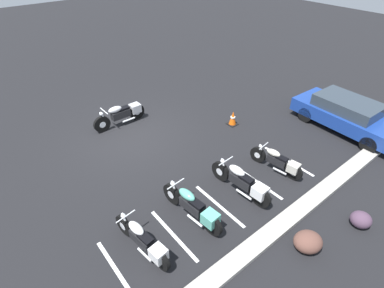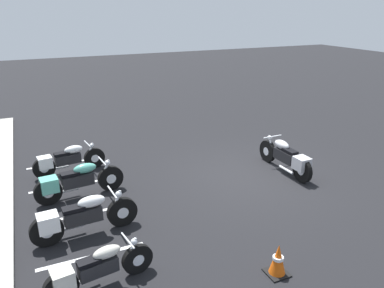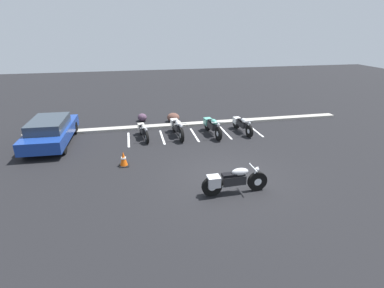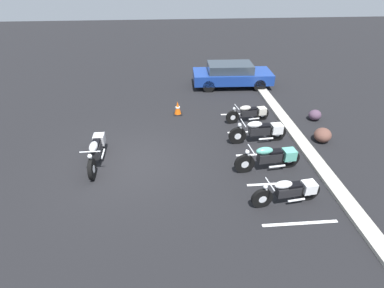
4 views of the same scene
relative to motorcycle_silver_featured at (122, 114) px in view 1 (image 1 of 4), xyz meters
name	(u,v)px [view 1 (image 1 of 4)]	position (x,y,z in m)	size (l,w,h in m)	color
ground	(132,137)	(0.25, 1.11, -0.49)	(60.00, 60.00, 0.00)	black
motorcycle_silver_featured	(122,114)	(0.00, 0.00, 0.00)	(2.32, 0.65, 0.91)	black
parked_bike_0	(278,162)	(-2.62, 6.06, -0.08)	(0.63, 1.95, 0.77)	black
parked_bike_1	(243,182)	(-0.89, 6.05, -0.01)	(0.64, 2.28, 0.90)	black
parked_bike_2	(194,207)	(0.93, 5.89, -0.01)	(0.66, 2.28, 0.90)	black
parked_bike_3	(143,241)	(2.59, 5.93, -0.05)	(0.64, 2.09, 0.82)	black
car_blue	(348,114)	(-6.98, 6.09, 0.19)	(1.94, 4.36, 1.29)	black
concrete_curb	(256,245)	(0.25, 7.64, -0.43)	(18.00, 0.50, 0.12)	#A8A399
landscape_rock_0	(361,220)	(-2.53, 8.99, -0.25)	(0.53, 0.57, 0.47)	#4E384C
landscape_rock_1	(308,242)	(-0.73, 8.50, -0.22)	(0.74, 0.65, 0.53)	brown
traffic_cone	(233,118)	(-3.60, 2.95, -0.19)	(0.40, 0.40, 0.62)	black
stall_line_0	(288,161)	(-3.38, 5.99, -0.48)	(0.10, 2.10, 0.00)	white
stall_line_1	(257,181)	(-1.68, 5.99, -0.48)	(0.10, 2.10, 0.00)	white
stall_line_2	(219,205)	(0.02, 5.99, -0.48)	(0.10, 2.10, 0.00)	white
stall_line_3	(173,235)	(1.72, 5.99, -0.48)	(0.10, 2.10, 0.00)	white
stall_line_4	(117,271)	(3.42, 5.99, -0.48)	(0.10, 2.10, 0.00)	white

